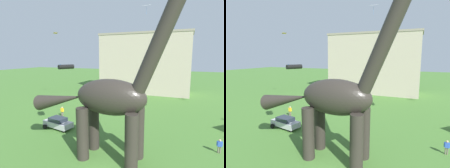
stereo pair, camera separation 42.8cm
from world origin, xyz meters
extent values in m
cylinder|color=#2D2823|center=(1.79, 4.77, 2.54)|extent=(1.18, 1.18, 5.08)
cylinder|color=#2D2823|center=(1.79, 2.52, 2.54)|extent=(1.18, 1.18, 5.08)
cylinder|color=#2D2823|center=(-3.08, 4.77, 2.54)|extent=(1.18, 1.18, 5.08)
cylinder|color=#2D2823|center=(-3.08, 2.52, 2.54)|extent=(1.18, 1.18, 5.08)
ellipsoid|color=#2D2823|center=(-0.65, 3.65, 6.11)|extent=(6.95, 3.00, 3.42)
cylinder|color=#2D2823|center=(3.87, 3.65, 11.59)|extent=(5.00, 1.28, 9.91)
cone|color=#2D2823|center=(-6.48, 3.65, 5.33)|extent=(6.11, 1.71, 2.90)
cube|color=#B7B7BC|center=(-10.28, 7.79, 0.67)|extent=(4.44, 2.47, 0.72)
cube|color=#232B35|center=(-10.28, 7.79, 1.29)|extent=(2.50, 1.93, 0.52)
cylinder|color=black|center=(-8.73, 8.68, 0.31)|extent=(0.65, 0.32, 0.62)
cylinder|color=black|center=(-8.73, 6.90, 0.31)|extent=(0.65, 0.32, 0.62)
cylinder|color=black|center=(-11.84, 8.68, 0.31)|extent=(0.65, 0.32, 0.62)
cylinder|color=black|center=(-11.84, 6.90, 0.31)|extent=(0.65, 0.32, 0.62)
cylinder|color=#6B6056|center=(9.26, 8.74, 0.37)|extent=(0.12, 0.12, 0.74)
cylinder|color=#6B6056|center=(9.44, 8.74, 0.37)|extent=(0.12, 0.12, 0.74)
cube|color=blue|center=(9.35, 8.74, 1.00)|extent=(0.40, 0.25, 0.52)
sphere|color=tan|center=(9.35, 8.74, 1.38)|extent=(0.23, 0.23, 0.23)
cylinder|color=blue|center=(9.12, 8.74, 1.03)|extent=(0.10, 0.10, 0.50)
cylinder|color=blue|center=(9.58, 8.74, 1.03)|extent=(0.10, 0.10, 0.50)
cylinder|color=#6B6056|center=(-13.03, 12.17, 0.42)|extent=(0.14, 0.14, 0.83)
cylinder|color=#6B6056|center=(-12.82, 12.17, 0.42)|extent=(0.14, 0.14, 0.83)
cube|color=yellow|center=(-12.93, 12.17, 1.13)|extent=(0.45, 0.28, 0.59)
sphere|color=tan|center=(-12.93, 12.17, 1.55)|extent=(0.26, 0.26, 0.26)
cylinder|color=yellow|center=(-13.18, 12.17, 1.15)|extent=(0.11, 0.11, 0.56)
cylinder|color=yellow|center=(-12.67, 12.17, 1.15)|extent=(0.11, 0.11, 0.56)
cylinder|color=black|center=(-13.86, 14.91, 8.06)|extent=(1.93, 2.87, 0.79)
cone|color=#287AE5|center=(-15.25, 15.59, 8.06)|extent=(1.05, 0.99, 0.83)
cube|color=white|center=(0.98, 10.70, 15.82)|extent=(0.98, 0.76, 0.21)
cylinder|color=#287AE5|center=(0.98, 10.70, 15.21)|extent=(0.01, 0.01, 0.93)
cube|color=orange|center=(-20.63, 20.81, 14.76)|extent=(1.01, 1.10, 0.16)
cube|color=#B7A893|center=(-5.29, 38.93, 7.74)|extent=(23.56, 9.32, 15.49)
cube|color=gray|center=(-5.29, 38.93, 15.74)|extent=(24.03, 9.51, 0.50)
camera|label=1|loc=(6.01, -11.97, 9.90)|focal=29.74mm
camera|label=2|loc=(6.41, -11.80, 9.90)|focal=29.74mm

